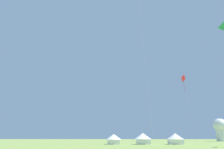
{
  "coord_description": "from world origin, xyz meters",
  "views": [
    {
      "loc": [
        1.07,
        -2.36,
        2.16
      ],
      "look_at": [
        0.0,
        32.0,
        12.26
      ],
      "focal_mm": 33.98,
      "sensor_mm": 36.0,
      "label": 1
    }
  ],
  "objects_px": {
    "festival_tent_left": "(114,139)",
    "festival_tent_center": "(143,138)",
    "festival_tent_right": "(175,138)",
    "observatory_dome": "(220,128)",
    "kite_red_diamond": "(184,80)"
  },
  "relations": [
    {
      "from": "festival_tent_right",
      "to": "festival_tent_left",
      "type": "bearing_deg",
      "value": 180.0
    },
    {
      "from": "festival_tent_right",
      "to": "observatory_dome",
      "type": "height_order",
      "value": "observatory_dome"
    },
    {
      "from": "festival_tent_center",
      "to": "kite_red_diamond",
      "type": "bearing_deg",
      "value": -17.03
    },
    {
      "from": "observatory_dome",
      "to": "festival_tent_center",
      "type": "bearing_deg",
      "value": -134.47
    },
    {
      "from": "festival_tent_left",
      "to": "festival_tent_center",
      "type": "height_order",
      "value": "festival_tent_center"
    },
    {
      "from": "festival_tent_right",
      "to": "observatory_dome",
      "type": "xyz_separation_m",
      "value": [
        33.29,
        43.47,
        4.29
      ]
    },
    {
      "from": "festival_tent_center",
      "to": "observatory_dome",
      "type": "distance_m",
      "value": 61.07
    },
    {
      "from": "kite_red_diamond",
      "to": "observatory_dome",
      "type": "xyz_separation_m",
      "value": [
        30.43,
        47.22,
        -12.31
      ]
    },
    {
      "from": "kite_red_diamond",
      "to": "observatory_dome",
      "type": "height_order",
      "value": "kite_red_diamond"
    },
    {
      "from": "festival_tent_left",
      "to": "festival_tent_right",
      "type": "height_order",
      "value": "festival_tent_right"
    },
    {
      "from": "festival_tent_left",
      "to": "kite_red_diamond",
      "type": "bearing_deg",
      "value": -10.23
    },
    {
      "from": "festival_tent_left",
      "to": "observatory_dome",
      "type": "distance_m",
      "value": 67.33
    },
    {
      "from": "kite_red_diamond",
      "to": "festival_tent_right",
      "type": "xyz_separation_m",
      "value": [
        -2.86,
        3.75,
        -16.6
      ]
    },
    {
      "from": "festival_tent_left",
      "to": "festival_tent_right",
      "type": "bearing_deg",
      "value": -0.0
    },
    {
      "from": "festival_tent_center",
      "to": "observatory_dome",
      "type": "xyz_separation_m",
      "value": [
        42.68,
        43.47,
        4.25
      ]
    }
  ]
}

